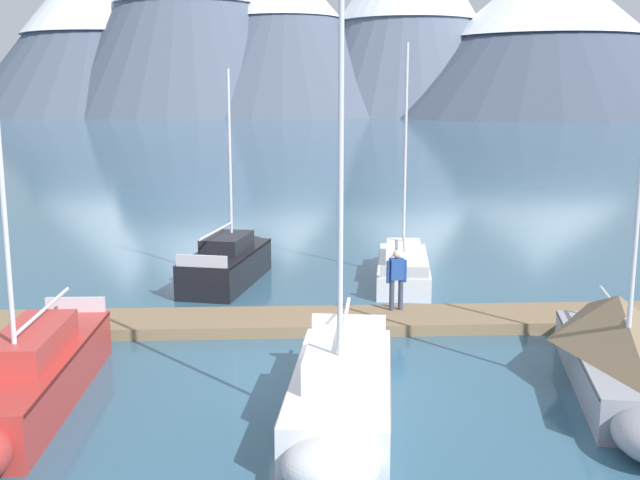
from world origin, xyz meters
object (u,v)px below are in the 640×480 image
Objects in this scene: sailboat_second_berth at (30,379)px; sailboat_mid_dock_port at (232,260)px; sailboat_far_berth at (403,264)px; person_on_dock at (397,276)px; sailboat_mid_dock_starboard at (341,396)px; sailboat_outer_slip at (621,351)px.

sailboat_mid_dock_port is (2.92, 11.00, -0.02)m from sailboat_second_berth.
sailboat_second_berth is 1.15× the size of sailboat_far_berth.
sailboat_mid_dock_starboard is at bearing -104.68° from person_on_dock.
sailboat_second_berth is 5.34× the size of person_on_dock.
person_on_dock is at bearing 127.61° from sailboat_outer_slip.
sailboat_outer_slip is at bearing -72.19° from sailboat_far_berth.
sailboat_far_berth is 0.94× the size of sailboat_outer_slip.
sailboat_outer_slip is at bearing 3.83° from sailboat_second_berth.
sailboat_mid_dock_starboard reaches higher than sailboat_far_berth.
sailboat_second_berth is 10.05m from person_on_dock.
sailboat_mid_dock_port is 12.25m from sailboat_mid_dock_starboard.
sailboat_far_berth is 10.84m from sailboat_outer_slip.
sailboat_mid_dock_starboard is at bearing -102.40° from sailboat_far_berth.
sailboat_mid_dock_starboard reaches higher than sailboat_mid_dock_port.
sailboat_mid_dock_starboard reaches higher than sailboat_outer_slip.
sailboat_outer_slip reaches higher than person_on_dock.
sailboat_far_berth is at bearing 107.81° from sailboat_outer_slip.
sailboat_mid_dock_port reaches higher than person_on_dock.
sailboat_outer_slip reaches higher than sailboat_mid_dock_port.
person_on_dock is (-0.80, -4.97, 0.76)m from sailboat_far_berth.
sailboat_outer_slip is (12.04, 0.81, 0.23)m from sailboat_second_berth.
sailboat_second_berth is 6.16m from sailboat_mid_dock_starboard.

